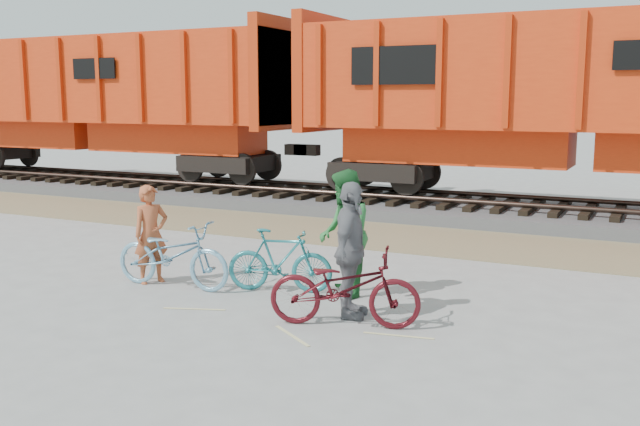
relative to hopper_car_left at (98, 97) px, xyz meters
The scene contains 12 objects.
ground 15.24m from the hopper_car_left, 37.04° to the right, with size 120.00×120.00×0.00m, color #9E9E99.
gravel_strip 12.78m from the hopper_car_left, 16.35° to the right, with size 120.00×3.00×0.02m, color #96865D.
ballast_bed 12.26m from the hopper_car_left, ahead, with size 120.00×4.00×0.30m, color slate.
track 12.19m from the hopper_car_left, ahead, with size 120.00×2.60×0.24m.
hopper_car_left is the anchor object (origin of this frame).
hopper_car_center 15.00m from the hopper_car_left, ahead, with size 14.00×3.13×4.65m.
bicycle_blue 13.59m from the hopper_car_left, 42.12° to the right, with size 0.70×2.02×1.06m, color #76AECB.
bicycle_teal 14.52m from the hopper_car_left, 36.14° to the right, with size 0.46×1.64×0.99m, color teal.
bicycle_maroon 16.43m from the hopper_car_left, 35.96° to the right, with size 0.69×1.98×1.04m, color #4D0F15.
person_solo 13.11m from the hopper_car_left, 43.28° to the right, with size 0.58×0.38×1.59m, color #AF522E.
person_man 15.15m from the hopper_car_left, 33.28° to the right, with size 0.94×0.73×1.92m, color #266F32.
person_woman 16.06m from the hopper_car_left, 35.01° to the right, with size 1.09×0.45×1.86m, color slate.
Camera 1 is at (4.94, -8.75, 2.95)m, focal length 40.00 mm.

